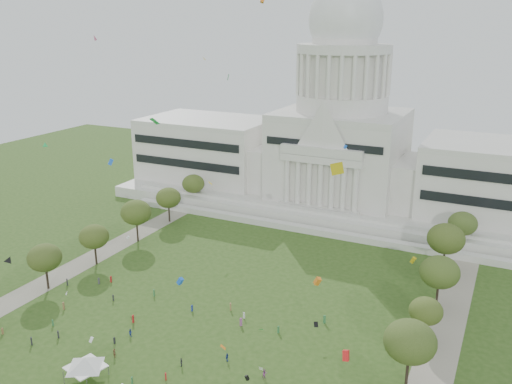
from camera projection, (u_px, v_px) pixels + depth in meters
ground at (153, 375)px, 103.43m from camera, size 400.00×400.00×0.00m
capitol at (339, 145)px, 194.24m from camera, size 160.00×64.50×91.30m
path_left at (76, 267)px, 149.19m from camera, size 8.00×160.00×0.04m
path_right at (437, 356)px, 109.15m from camera, size 8.00×160.00×0.04m
row_tree_l_2 at (45, 258)px, 134.51m from camera, size 8.42×8.42×11.97m
row_tree_r_2 at (410, 342)px, 97.08m from camera, size 9.55×9.55×13.58m
row_tree_l_3 at (94, 237)px, 148.46m from camera, size 8.12×8.12×11.55m
row_tree_r_3 at (426, 311)px, 112.39m from camera, size 7.01×7.01×9.98m
row_tree_l_4 at (136, 212)px, 163.99m from camera, size 9.29×9.29×13.21m
row_tree_r_4 at (440, 272)px, 124.93m from camera, size 9.19×9.19×13.06m
row_tree_l_5 at (168, 198)px, 180.70m from camera, size 8.33×8.33×11.85m
row_tree_r_5 at (446, 239)px, 142.56m from camera, size 9.82×9.82×13.96m
row_tree_l_6 at (193, 184)px, 196.99m from camera, size 8.19×8.19×11.64m
row_tree_r_6 at (463, 224)px, 157.35m from camera, size 8.42×8.42×11.97m
event_tent at (85, 362)px, 101.16m from camera, size 10.50×10.50×4.80m
person_2 at (265, 374)px, 102.14m from camera, size 1.06×1.10×1.95m
person_4 at (181, 362)px, 105.91m from camera, size 0.81×1.14×1.76m
person_5 at (114, 353)px, 108.80m from camera, size 1.62×1.65×1.79m
person_8 at (130, 333)px, 116.01m from camera, size 0.91×0.65×1.71m
person_10 at (227, 357)px, 107.41m from camera, size 0.60×1.04×1.75m
distant_crowd at (148, 319)px, 121.41m from camera, size 65.87×38.94×1.91m
kite_swarm at (173, 234)px, 101.37m from camera, size 84.91×95.59×64.90m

